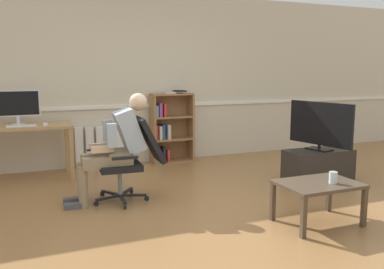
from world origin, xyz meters
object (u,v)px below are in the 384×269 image
object	(u,v)px
radiator	(105,146)
tv_stand	(318,166)
drinking_glass	(333,178)
imac_monitor	(17,105)
person_seated	(116,145)
bookshelf	(169,128)
keyboard	(21,126)
coffee_table	(318,188)
computer_mouse	(45,124)
office_chair	(133,156)
tv_screen	(320,125)
computer_desk	(21,133)

from	to	relation	value
radiator	tv_stand	size ratio (longest dim) A/B	1.00
drinking_glass	radiator	bearing A→B (deg)	114.96
imac_monitor	person_seated	world-z (taller)	person_seated
bookshelf	keyboard	bearing A→B (deg)	-168.91
tv_stand	coffee_table	distance (m)	1.62
radiator	person_seated	distance (m)	1.84
computer_mouse	bookshelf	xyz separation A→B (m)	(1.91, 0.41, -0.22)
radiator	office_chair	world-z (taller)	office_chair
tv_stand	computer_mouse	bearing A→B (deg)	156.02
computer_mouse	bookshelf	size ratio (longest dim) A/B	0.09
tv_screen	office_chair	bearing A→B (deg)	72.32
tv_stand	drinking_glass	distance (m)	1.63
person_seated	drinking_glass	world-z (taller)	person_seated
radiator	tv_screen	world-z (taller)	tv_screen
coffee_table	computer_mouse	bearing A→B (deg)	130.46
office_chair	person_seated	xyz separation A→B (m)	(-0.20, 0.01, 0.13)
bookshelf	tv_screen	size ratio (longest dim) A/B	1.22
bookshelf	office_chair	bearing A→B (deg)	-121.26
computer_desk	keyboard	world-z (taller)	keyboard
imac_monitor	office_chair	bearing A→B (deg)	-51.30
office_chair	drinking_glass	world-z (taller)	office_chair
radiator	coffee_table	bearing A→B (deg)	-66.03
bookshelf	drinking_glass	world-z (taller)	bookshelf
keyboard	radiator	bearing A→B (deg)	24.10
computer_mouse	drinking_glass	xyz separation A→B (m)	(2.43, -2.81, -0.30)
keyboard	person_seated	xyz separation A→B (m)	(0.97, -1.27, -0.11)
tv_stand	radiator	bearing A→B (deg)	140.97
imac_monitor	drinking_glass	xyz separation A→B (m)	(2.77, -3.01, -0.56)
coffee_table	tv_screen	bearing A→B (deg)	50.13
tv_stand	drinking_glass	size ratio (longest dim) A/B	7.96
computer_desk	coffee_table	distance (m)	3.89
coffee_table	radiator	bearing A→B (deg)	113.97
drinking_glass	computer_desk	bearing A→B (deg)	133.11
imac_monitor	tv_screen	distance (m)	4.07
computer_mouse	office_chair	world-z (taller)	office_chair
bookshelf	radiator	xyz separation A→B (m)	(-1.02, 0.10, -0.24)
computer_mouse	office_chair	distance (m)	1.58
tv_stand	tv_screen	world-z (taller)	tv_screen
imac_monitor	bookshelf	size ratio (longest dim) A/B	0.51
computer_desk	person_seated	bearing A→B (deg)	-55.25
person_seated	tv_screen	bearing A→B (deg)	89.05
tv_screen	coffee_table	size ratio (longest dim) A/B	1.25
computer_mouse	imac_monitor	bearing A→B (deg)	149.46
tv_stand	office_chair	bearing A→B (deg)	175.60
office_chair	coffee_table	world-z (taller)	office_chair
imac_monitor	computer_mouse	distance (m)	0.47
computer_desk	computer_mouse	size ratio (longest dim) A/B	13.10
keyboard	person_seated	distance (m)	1.60
computer_mouse	drinking_glass	world-z (taller)	computer_mouse
imac_monitor	radiator	world-z (taller)	imac_monitor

